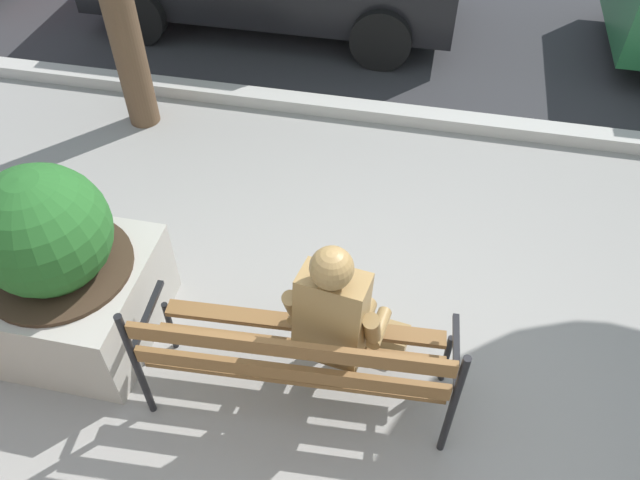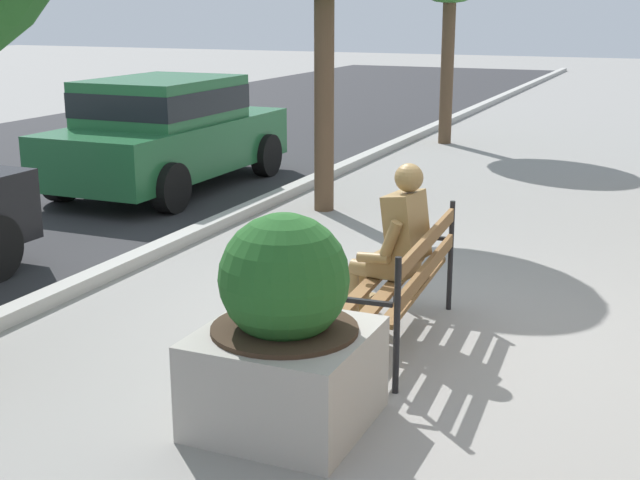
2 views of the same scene
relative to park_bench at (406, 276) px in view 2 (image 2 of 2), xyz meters
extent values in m
plane|color=gray|center=(0.25, 0.23, -0.54)|extent=(80.00, 80.00, 0.00)
cube|color=#B2AFA8|center=(0.25, 3.13, -0.48)|extent=(60.00, 0.20, 0.12)
cube|color=brown|center=(0.00, -0.07, -0.09)|extent=(1.70, 0.22, 0.04)
cube|color=brown|center=(-0.01, 0.11, -0.09)|extent=(1.70, 0.22, 0.04)
cube|color=brown|center=(-0.02, 0.29, -0.09)|extent=(1.70, 0.22, 0.04)
cube|color=brown|center=(0.01, -0.16, 0.08)|extent=(1.70, 0.14, 0.11)
cube|color=brown|center=(0.01, -0.16, 0.30)|extent=(1.70, 0.14, 0.11)
cylinder|color=black|center=(-0.90, 0.25, -0.32)|extent=(0.04, 0.04, 0.45)
cylinder|color=black|center=(-0.87, -0.22, -0.07)|extent=(0.04, 0.04, 0.95)
cube|color=black|center=(-0.89, 0.05, 0.08)|extent=(0.07, 0.48, 0.03)
cylinder|color=black|center=(0.86, 0.36, -0.32)|extent=(0.04, 0.04, 0.45)
cylinder|color=black|center=(0.89, -0.11, -0.07)|extent=(0.04, 0.04, 0.95)
cube|color=black|center=(0.87, 0.16, 0.08)|extent=(0.07, 0.48, 0.03)
cube|color=olive|center=(0.20, 0.17, 0.02)|extent=(0.38, 0.36, 0.16)
cube|color=olive|center=(0.19, 0.07, 0.34)|extent=(0.40, 0.34, 0.55)
sphere|color=olive|center=(0.19, 0.06, 0.72)|extent=(0.22, 0.22, 0.22)
cylinder|color=olive|center=(-0.03, 0.12, 0.29)|extent=(0.11, 0.19, 0.29)
cylinder|color=olive|center=(-0.02, 0.26, 0.12)|extent=(0.12, 0.27, 0.10)
cylinder|color=olive|center=(0.41, 0.06, 0.29)|extent=(0.11, 0.19, 0.29)
cylinder|color=olive|center=(0.44, 0.20, 0.12)|extent=(0.12, 0.27, 0.10)
cylinder|color=olive|center=(0.13, 0.32, -0.02)|extent=(0.18, 0.38, 0.14)
cylinder|color=olive|center=(0.15, 0.50, -0.29)|extent=(0.11, 0.11, 0.50)
cube|color=olive|center=(0.16, 0.56, -0.51)|extent=(0.14, 0.25, 0.07)
cylinder|color=olive|center=(0.31, 0.30, -0.02)|extent=(0.18, 0.38, 0.14)
cylinder|color=olive|center=(0.33, 0.47, -0.29)|extent=(0.11, 0.11, 0.50)
cube|color=olive|center=(0.34, 0.53, -0.51)|extent=(0.14, 0.25, 0.07)
cube|color=olive|center=(0.47, 0.55, -0.46)|extent=(0.30, 0.22, 0.16)
cube|color=#A8A399|center=(-1.55, 0.27, -0.24)|extent=(1.00, 1.00, 0.61)
cylinder|color=#38281C|center=(-1.55, 0.27, 0.08)|extent=(0.90, 0.90, 0.03)
sphere|color=#235B23|center=(-1.55, 0.27, 0.40)|extent=(0.79, 0.79, 0.79)
cylinder|color=brown|center=(3.90, 2.35, 0.90)|extent=(0.25, 0.25, 2.88)
cylinder|color=brown|center=(9.91, 2.43, 0.89)|extent=(0.24, 0.24, 2.86)
cube|color=#236638|center=(4.31, 4.89, 0.07)|extent=(4.11, 1.72, 0.70)
cube|color=#236638|center=(4.16, 4.89, 0.72)|extent=(2.14, 1.57, 0.60)
cube|color=black|center=(4.16, 4.89, 0.72)|extent=(2.15, 1.59, 0.33)
cylinder|color=black|center=(5.64, 5.75, -0.22)|extent=(0.64, 0.22, 0.64)
cylinder|color=black|center=(5.65, 4.05, -0.22)|extent=(0.64, 0.22, 0.64)
cylinder|color=black|center=(2.97, 5.74, -0.22)|extent=(0.64, 0.22, 0.64)
cylinder|color=black|center=(2.98, 4.04, -0.22)|extent=(0.64, 0.22, 0.64)
camera|label=1|loc=(0.53, -1.87, 2.96)|focal=34.94mm
camera|label=2|loc=(-5.96, -1.87, 1.97)|focal=48.44mm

